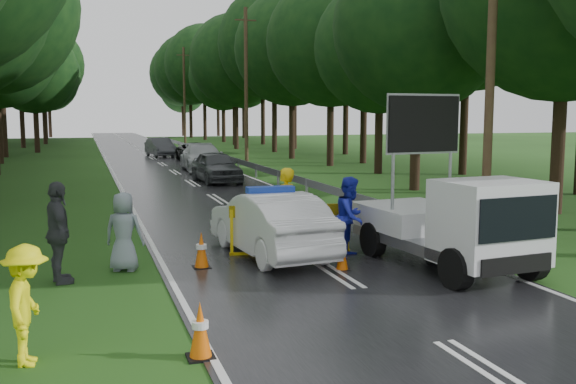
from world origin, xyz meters
name	(u,v)px	position (x,y,z in m)	size (l,w,h in m)	color
ground	(331,271)	(0.00, 0.00, 0.00)	(160.00, 160.00, 0.00)	#1D4112
road	(162,164)	(0.00, 30.00, 0.01)	(7.00, 140.00, 0.02)	black
guardrail	(219,155)	(3.70, 29.67, 0.55)	(0.12, 60.06, 0.70)	gray
utility_pole_near	(491,46)	(5.20, 2.00, 5.06)	(1.40, 0.24, 10.00)	#432B1F
utility_pole_mid	(246,86)	(5.20, 28.00, 5.06)	(1.40, 0.24, 10.00)	#432B1F
utility_pole_far	(184,96)	(5.20, 54.00, 5.06)	(1.40, 0.24, 10.00)	#432B1F
police_sedan	(270,224)	(-0.80, 1.83, 0.75)	(2.06, 4.69, 1.65)	white
work_truck	(453,223)	(2.54, -0.67, 1.01)	(2.46, 4.85, 3.74)	gray
barrier	(290,217)	(-0.31, 1.83, 0.91)	(2.88, 0.51, 1.20)	#DEBB0C
officer	(285,208)	(-0.22, 2.54, 1.01)	(0.73, 0.48, 2.01)	#E1B50C
civilian	(351,217)	(0.96, 1.17, 0.94)	(0.92, 0.72, 1.89)	#1A23AC
bystander_left	(27,305)	(-5.73, -3.50, 0.82)	(1.06, 0.61, 1.63)	#F9F30D
bystander_mid	(58,233)	(-5.46, 0.74, 1.02)	(1.19, 0.50, 2.03)	#3C3D43
bystander_right	(124,232)	(-4.17, 1.40, 0.85)	(0.83, 0.54, 1.70)	gray
queue_car_first	(216,167)	(1.22, 18.23, 0.76)	(1.79, 4.45, 1.51)	#393D40
queue_car_second	(203,158)	(1.68, 24.44, 0.79)	(2.21, 5.42, 1.57)	#A6AAAE
queue_car_third	(196,152)	(2.60, 32.04, 0.65)	(2.16, 4.67, 1.30)	black
queue_car_fourth	(160,147)	(0.80, 38.04, 0.72)	(1.52, 4.35, 1.43)	#3B3C42
cone_near_left	(200,331)	(-3.50, -4.00, 0.39)	(0.38, 0.38, 0.80)	black
cone_center	(342,255)	(0.27, 0.00, 0.33)	(0.32, 0.32, 0.67)	black
cone_far	(297,229)	(0.37, 3.30, 0.31)	(0.30, 0.30, 0.65)	black
cone_left_mid	(201,251)	(-2.57, 1.11, 0.39)	(0.38, 0.38, 0.80)	black
cone_right	(380,226)	(2.51, 2.82, 0.37)	(0.36, 0.36, 0.76)	black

